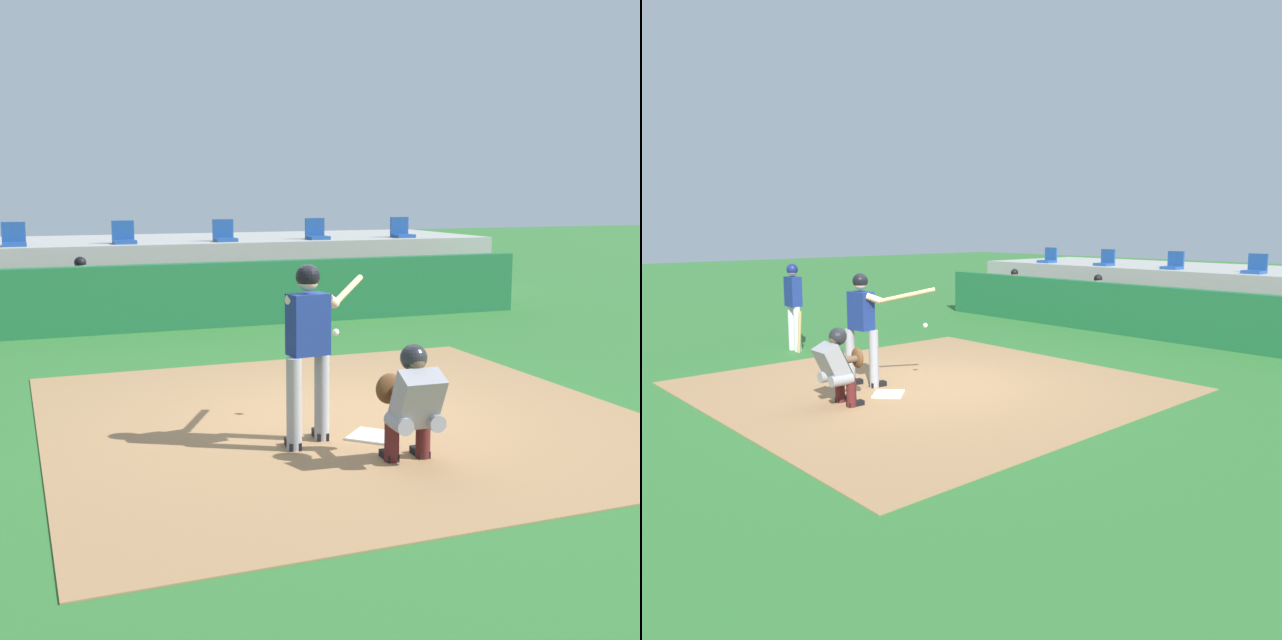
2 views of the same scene
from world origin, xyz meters
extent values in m
plane|color=#2D6B2D|center=(0.00, 0.00, 0.00)|extent=(80.00, 80.00, 0.00)
cube|color=#9E754C|center=(0.00, 0.00, 0.01)|extent=(6.40, 6.40, 0.01)
cube|color=white|center=(0.00, -0.80, 0.02)|extent=(0.62, 0.62, 0.02)
cylinder|color=#99999E|center=(-0.88, -0.90, 0.46)|extent=(0.15, 0.15, 0.92)
cylinder|color=#99999E|center=(-0.52, -0.70, 0.46)|extent=(0.15, 0.15, 0.92)
cube|color=navy|center=(-0.70, -0.80, 1.22)|extent=(0.41, 0.29, 0.60)
sphere|color=beige|center=(-0.70, -0.80, 1.65)|extent=(0.21, 0.21, 0.21)
sphere|color=black|center=(-0.70, -0.80, 1.68)|extent=(0.24, 0.24, 0.24)
cylinder|color=beige|center=(-0.63, -0.72, 1.43)|extent=(0.57, 0.22, 0.18)
cylinder|color=beige|center=(-0.43, -0.74, 1.43)|extent=(0.24, 0.26, 0.17)
cylinder|color=tan|center=(-0.09, -0.34, 1.48)|extent=(0.61, 0.68, 0.24)
cube|color=black|center=(-0.88, -0.84, 0.04)|extent=(0.15, 0.27, 0.09)
cube|color=black|center=(-0.51, -0.64, 0.04)|extent=(0.15, 0.27, 0.09)
cylinder|color=gray|center=(-0.15, -1.69, 0.42)|extent=(0.17, 0.33, 0.16)
cylinder|color=#4C1919|center=(-0.15, -1.54, 0.21)|extent=(0.14, 0.14, 0.42)
cube|color=black|center=(-0.15, -1.48, 0.04)|extent=(0.12, 0.24, 0.08)
cylinder|color=gray|center=(0.17, -1.71, 0.42)|extent=(0.17, 0.33, 0.16)
cylinder|color=#4C1919|center=(0.17, -1.56, 0.21)|extent=(0.14, 0.14, 0.42)
cube|color=black|center=(0.17, -1.50, 0.04)|extent=(0.12, 0.24, 0.08)
cube|color=gray|center=(0.00, -1.75, 0.64)|extent=(0.42, 0.45, 0.57)
cube|color=#2D2D33|center=(0.01, -1.63, 0.64)|extent=(0.39, 0.27, 0.45)
sphere|color=brown|center=(0.01, -1.67, 0.98)|extent=(0.21, 0.21, 0.21)
sphere|color=#232328|center=(0.01, -1.65, 1.00)|extent=(0.25, 0.25, 0.25)
cylinder|color=brown|center=(-0.03, -1.52, 0.64)|extent=(0.12, 0.45, 0.10)
ellipsoid|color=brown|center=(-0.06, -1.30, 0.64)|extent=(0.28, 0.13, 0.30)
sphere|color=white|center=(-0.09, -0.01, 0.98)|extent=(0.07, 0.07, 0.07)
cylinder|color=silver|center=(-4.26, -0.17, 0.46)|extent=(0.14, 0.14, 0.92)
cylinder|color=silver|center=(-4.02, -0.17, 0.46)|extent=(0.14, 0.14, 0.92)
cube|color=navy|center=(-4.14, -0.17, 1.22)|extent=(0.36, 0.22, 0.60)
sphere|color=tan|center=(-4.14, -0.17, 1.64)|extent=(0.20, 0.20, 0.20)
sphere|color=navy|center=(-4.14, -0.17, 1.67)|extent=(0.23, 0.23, 0.23)
cylinder|color=tan|center=(-3.84, -0.22, 0.42)|extent=(0.18, 0.06, 0.85)
cube|color=#1E6638|center=(0.00, 6.50, 0.60)|extent=(13.00, 0.30, 1.20)
cube|color=olive|center=(0.00, 7.50, 0.23)|extent=(11.80, 0.44, 0.45)
cylinder|color=#939399|center=(-5.24, 7.25, 0.49)|extent=(0.15, 0.40, 0.15)
cylinder|color=#939399|center=(-5.24, 7.05, 0.23)|extent=(0.13, 0.13, 0.45)
cube|color=maroon|center=(-5.24, 7.00, 0.04)|extent=(0.11, 0.24, 0.08)
cylinder|color=#939399|center=(-4.98, 7.25, 0.49)|extent=(0.15, 0.40, 0.15)
cylinder|color=#939399|center=(-4.98, 7.05, 0.23)|extent=(0.13, 0.13, 0.45)
cube|color=maroon|center=(-4.98, 7.00, 0.04)|extent=(0.11, 0.24, 0.08)
cube|color=gray|center=(-5.11, 7.47, 0.76)|extent=(0.36, 0.22, 0.54)
sphere|color=#996B4C|center=(-5.11, 7.47, 1.15)|extent=(0.20, 0.20, 0.20)
sphere|color=black|center=(-5.11, 7.47, 1.19)|extent=(0.22, 0.22, 0.22)
cylinder|color=#996B4C|center=(-5.31, 7.33, 0.65)|extent=(0.09, 0.41, 0.22)
cylinder|color=#996B4C|center=(-4.91, 7.33, 0.65)|extent=(0.09, 0.41, 0.22)
cylinder|color=#939399|center=(-2.27, 7.25, 0.49)|extent=(0.15, 0.40, 0.15)
cylinder|color=#939399|center=(-2.27, 7.05, 0.23)|extent=(0.13, 0.13, 0.45)
cube|color=maroon|center=(-2.27, 7.00, 0.04)|extent=(0.11, 0.24, 0.08)
cylinder|color=#939399|center=(-2.01, 7.25, 0.49)|extent=(0.15, 0.40, 0.15)
cylinder|color=#939399|center=(-2.01, 7.05, 0.23)|extent=(0.13, 0.13, 0.45)
cube|color=maroon|center=(-2.01, 7.00, 0.04)|extent=(0.11, 0.24, 0.08)
cube|color=gray|center=(-2.14, 7.47, 0.76)|extent=(0.36, 0.22, 0.54)
sphere|color=tan|center=(-2.14, 7.47, 1.15)|extent=(0.20, 0.20, 0.20)
sphere|color=black|center=(-2.14, 7.47, 1.19)|extent=(0.22, 0.22, 0.22)
cylinder|color=tan|center=(-2.34, 7.33, 0.65)|extent=(0.09, 0.41, 0.22)
cylinder|color=tan|center=(-1.94, 7.33, 0.65)|extent=(0.09, 0.41, 0.22)
cube|color=#9E9E99|center=(0.00, 10.90, 0.70)|extent=(15.00, 4.40, 1.40)
cube|color=#1E478C|center=(-5.42, 9.30, 1.44)|extent=(0.46, 0.46, 0.08)
cube|color=#1E478C|center=(-5.42, 9.50, 1.68)|extent=(0.46, 0.06, 0.40)
cube|color=#1E478C|center=(-3.25, 9.30, 1.44)|extent=(0.46, 0.46, 0.08)
cube|color=#1E478C|center=(-3.25, 9.50, 1.68)|extent=(0.46, 0.06, 0.40)
cube|color=#1E478C|center=(-1.08, 9.30, 1.44)|extent=(0.46, 0.46, 0.08)
cube|color=#1E478C|center=(-1.08, 9.50, 1.68)|extent=(0.46, 0.06, 0.40)
cube|color=#1E478C|center=(1.08, 9.30, 1.44)|extent=(0.46, 0.46, 0.08)
cube|color=#1E478C|center=(1.08, 9.50, 1.68)|extent=(0.46, 0.06, 0.40)
camera|label=1|loc=(-3.37, -8.08, 2.50)|focal=45.62mm
camera|label=2|loc=(7.49, -6.13, 2.50)|focal=35.06mm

